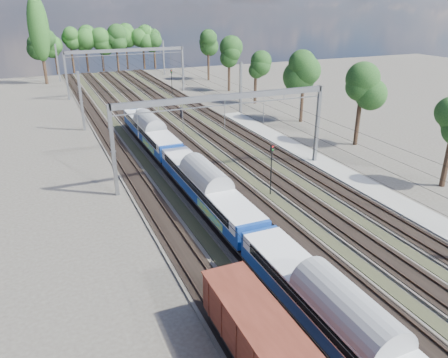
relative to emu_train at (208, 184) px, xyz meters
name	(u,v)px	position (x,y,z in m)	size (l,w,h in m)	color
track_bed	(181,139)	(4.50, 21.43, -2.33)	(21.00, 130.00, 0.34)	#47423A
platform	(377,193)	(16.50, -3.57, -2.28)	(3.00, 70.00, 0.30)	gray
catenary	(165,83)	(4.83, 29.12, 3.97)	(25.65, 130.00, 9.00)	slate
tree_belt	(138,46)	(10.36, 69.41, 5.56)	(40.20, 100.45, 11.52)	black
poplar	(39,29)	(-10.00, 74.43, 9.46)	(4.40, 4.40, 19.04)	black
emu_train	(208,184)	(0.00, 0.00, 0.00)	(2.82, 59.73, 4.13)	black
worker	(181,113)	(7.98, 31.75, -1.44)	(0.72, 0.48, 1.99)	black
signal_near	(271,164)	(6.79, 0.51, 0.81)	(0.34, 0.31, 5.11)	black
signal_far	(172,79)	(12.22, 50.18, 0.82)	(0.34, 0.31, 5.13)	black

